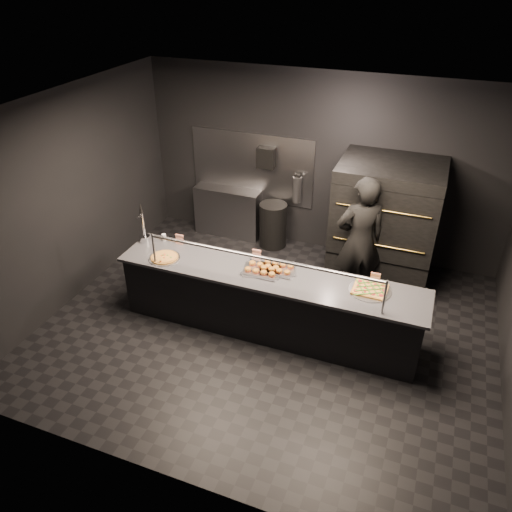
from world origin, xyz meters
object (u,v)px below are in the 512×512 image
(pizza_oven, at_px, (385,222))
(round_pizza, at_px, (164,257))
(fire_extinguisher, at_px, (297,189))
(slider_tray_a, at_px, (262,269))
(worker, at_px, (359,241))
(towel_dispenser, at_px, (266,157))
(beer_tap, at_px, (144,231))
(service_counter, at_px, (268,302))
(prep_shelf, at_px, (228,212))
(trash_bin, at_px, (273,225))
(square_pizza, at_px, (370,289))
(slider_tray_b, at_px, (277,268))

(pizza_oven, height_order, round_pizza, pizza_oven)
(fire_extinguisher, distance_m, slider_tray_a, 2.39)
(slider_tray_a, bearing_deg, fire_extinguisher, 96.00)
(slider_tray_a, height_order, worker, worker)
(towel_dispenser, distance_m, beer_tap, 2.50)
(service_counter, distance_m, prep_shelf, 2.82)
(pizza_oven, xyz_separation_m, trash_bin, (-1.90, 0.32, -0.57))
(fire_extinguisher, relative_size, round_pizza, 1.18)
(towel_dispenser, relative_size, slider_tray_a, 0.64)
(worker, bearing_deg, fire_extinguisher, -71.73)
(round_pizza, height_order, slider_tray_a, slider_tray_a)
(towel_dispenser, bearing_deg, square_pizza, -46.31)
(slider_tray_a, bearing_deg, pizza_oven, 55.28)
(worker, bearing_deg, slider_tray_b, 21.11)
(round_pizza, distance_m, square_pizza, 2.75)
(towel_dispenser, relative_size, fire_extinguisher, 0.69)
(slider_tray_a, xyz_separation_m, square_pizza, (1.39, 0.07, -0.01))
(worker, bearing_deg, square_pizza, 79.80)
(service_counter, relative_size, towel_dispenser, 11.71)
(square_pizza, bearing_deg, service_counter, -175.80)
(slider_tray_b, bearing_deg, trash_bin, 110.44)
(towel_dispenser, bearing_deg, service_counter, -69.37)
(prep_shelf, xyz_separation_m, fire_extinguisher, (1.25, 0.08, 0.61))
(pizza_oven, bearing_deg, round_pizza, -142.28)
(prep_shelf, xyz_separation_m, towel_dispenser, (0.70, 0.07, 1.10))
(round_pizza, height_order, worker, worker)
(fire_extinguisher, relative_size, square_pizza, 0.96)
(prep_shelf, relative_size, slider_tray_b, 2.16)
(prep_shelf, height_order, fire_extinguisher, fire_extinguisher)
(towel_dispenser, relative_size, slider_tray_b, 0.63)
(trash_bin, bearing_deg, worker, -32.82)
(towel_dispenser, bearing_deg, fire_extinguisher, 1.04)
(prep_shelf, relative_size, beer_tap, 1.97)
(beer_tap, relative_size, round_pizza, 1.42)
(towel_dispenser, relative_size, trash_bin, 0.44)
(pizza_oven, relative_size, towel_dispenser, 5.46)
(prep_shelf, height_order, slider_tray_a, slider_tray_a)
(slider_tray_a, bearing_deg, worker, 46.87)
(fire_extinguisher, bearing_deg, slider_tray_b, -79.43)
(fire_extinguisher, height_order, slider_tray_a, fire_extinguisher)
(beer_tap, xyz_separation_m, trash_bin, (1.25, 2.05, -0.70))
(pizza_oven, height_order, beer_tap, pizza_oven)
(service_counter, height_order, worker, worker)
(fire_extinguisher, bearing_deg, slider_tray_a, -84.00)
(round_pizza, relative_size, worker, 0.22)
(pizza_oven, distance_m, prep_shelf, 2.88)
(prep_shelf, xyz_separation_m, square_pizza, (2.89, -2.23, 0.49))
(square_pizza, relative_size, worker, 0.27)
(towel_dispenser, height_order, slider_tray_a, towel_dispenser)
(pizza_oven, bearing_deg, trash_bin, 170.45)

